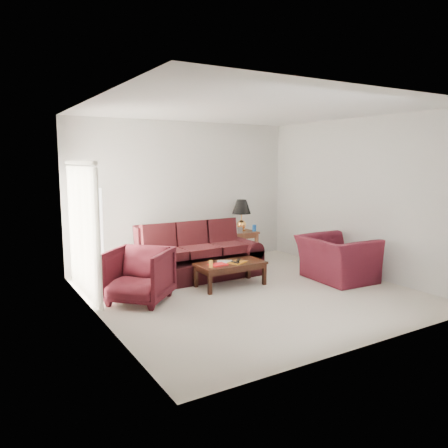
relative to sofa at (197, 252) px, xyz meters
name	(u,v)px	position (x,y,z in m)	size (l,w,h in m)	color
floor	(250,292)	(0.36, -1.24, -0.49)	(5.00, 5.00, 0.00)	beige
blinds	(82,230)	(-2.06, 0.06, 0.59)	(0.10, 2.00, 2.16)	silver
sofa	(197,252)	(0.00, 0.00, 0.00)	(2.42, 1.04, 0.99)	black
throw_pillow	(144,235)	(-0.69, 0.88, 0.25)	(0.41, 0.12, 0.41)	black
end_table	(241,245)	(1.55, 0.85, -0.17)	(0.59, 0.59, 0.64)	#57261E
table_lamp	(242,215)	(1.59, 0.91, 0.50)	(0.41, 0.41, 0.69)	gold
clock	(240,230)	(1.39, 0.66, 0.21)	(0.13, 0.04, 0.13)	silver
blue_canister	(254,228)	(1.79, 0.70, 0.22)	(0.09, 0.09, 0.14)	#1951A4
picture_frame	(230,227)	(1.40, 1.06, 0.22)	(0.12, 0.02, 0.14)	white
floor_lamp	(97,233)	(-1.59, 0.96, 0.36)	(0.28, 0.28, 1.71)	white
armchair_left	(139,275)	(-1.41, -0.77, -0.07)	(0.91, 0.93, 0.85)	#3E0E16
armchair_right	(337,259)	(2.15, -1.45, -0.09)	(1.25, 1.09, 0.81)	#46101B
coffee_table	(230,274)	(0.27, -0.77, -0.28)	(1.21, 0.60, 0.42)	black
magazine_red	(218,265)	(-0.01, -0.82, -0.06)	(0.29, 0.22, 0.02)	red
magazine_white	(225,262)	(0.20, -0.70, -0.06)	(0.27, 0.20, 0.02)	beige
magazine_orange	(237,262)	(0.36, -0.85, -0.06)	(0.30, 0.23, 0.02)	#B87215
remote_a	(235,262)	(0.29, -0.89, -0.04)	(0.05, 0.16, 0.02)	black
remote_b	(238,260)	(0.42, -0.79, -0.04)	(0.06, 0.19, 0.02)	black
yellow_glass	(211,264)	(-0.20, -0.89, -0.01)	(0.07, 0.07, 0.12)	yellow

